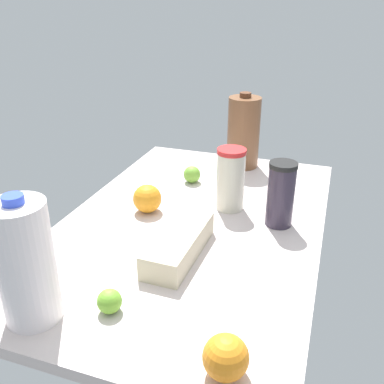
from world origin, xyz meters
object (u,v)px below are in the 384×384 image
at_px(tumbler_cup, 231,179).
at_px(lime_near_front, 109,301).
at_px(shaker_bottle, 281,194).
at_px(egg_carton, 179,244).
at_px(milk_jug, 25,263).
at_px(orange_beside_bowl, 226,357).
at_px(lime_far_back, 192,174).
at_px(chocolate_milk_jug, 243,132).
at_px(orange_loose, 147,199).

bearing_deg(tumbler_cup, lime_near_front, -12.38).
bearing_deg(shaker_bottle, egg_carton, -41.42).
height_order(tumbler_cup, lime_near_front, tumbler_cup).
xyz_separation_m(milk_jug, lime_near_front, (-0.06, 0.15, -0.11)).
bearing_deg(orange_beside_bowl, lime_far_back, -157.08).
xyz_separation_m(chocolate_milk_jug, tumbler_cup, (0.38, 0.05, -0.04)).
bearing_deg(orange_beside_bowl, shaker_bottle, 179.38).
xyz_separation_m(egg_carton, orange_beside_bowl, (0.34, 0.22, 0.01)).
height_order(tumbler_cup, orange_loose, tumbler_cup).
bearing_deg(chocolate_milk_jug, egg_carton, -1.10).
xyz_separation_m(lime_far_back, lime_near_front, (0.72, 0.06, -0.00)).
bearing_deg(egg_carton, orange_loose, -136.56).
xyz_separation_m(shaker_bottle, milk_jug, (0.57, -0.43, 0.04)).
bearing_deg(chocolate_milk_jug, orange_beside_bowl, 11.25).
xyz_separation_m(egg_carton, shaker_bottle, (-0.25, 0.22, 0.07)).
xyz_separation_m(lime_far_back, orange_beside_bowl, (0.80, 0.34, 0.01)).
xyz_separation_m(shaker_bottle, orange_beside_bowl, (0.59, -0.01, -0.06)).
relative_size(shaker_bottle, milk_jug, 0.68).
relative_size(lime_far_back, orange_loose, 0.69).
xyz_separation_m(shaker_bottle, lime_far_back, (-0.21, -0.34, -0.07)).
bearing_deg(egg_carton, shaker_bottle, 139.85).
relative_size(chocolate_milk_jug, lime_far_back, 4.73).
height_order(milk_jug, lime_near_front, milk_jug).
relative_size(shaker_bottle, tumbler_cup, 0.98).
bearing_deg(orange_beside_bowl, lime_near_front, -106.63).
bearing_deg(egg_carton, chocolate_milk_jug, -179.83).
xyz_separation_m(shaker_bottle, orange_loose, (0.05, -0.40, -0.05)).
height_order(shaker_bottle, orange_loose, shaker_bottle).
bearing_deg(shaker_bottle, lime_far_back, -121.15).
height_order(chocolate_milk_jug, shaker_bottle, chocolate_milk_jug).
bearing_deg(milk_jug, egg_carton, 146.72).
relative_size(egg_carton, lime_near_front, 5.13).
relative_size(shaker_bottle, lime_near_front, 3.59).
bearing_deg(lime_near_front, egg_carton, 165.82).
bearing_deg(egg_carton, tumbler_cup, 170.42).
distance_m(orange_beside_bowl, orange_loose, 0.67).
bearing_deg(shaker_bottle, chocolate_milk_jug, -154.01).
height_order(orange_beside_bowl, orange_loose, orange_loose).
xyz_separation_m(egg_carton, lime_far_back, (-0.46, -0.12, -0.00)).
distance_m(chocolate_milk_jug, egg_carton, 0.69).
xyz_separation_m(egg_carton, tumbler_cup, (-0.31, 0.06, 0.07)).
bearing_deg(milk_jug, orange_loose, 176.73).
relative_size(shaker_bottle, orange_beside_bowl, 2.31).
bearing_deg(lime_far_back, orange_beside_bowl, 22.92).
xyz_separation_m(egg_carton, lime_near_front, (0.25, -0.06, -0.01)).
distance_m(chocolate_milk_jug, orange_loose, 0.53).
height_order(shaker_bottle, milk_jug, milk_jug).
xyz_separation_m(chocolate_milk_jug, milk_jug, (1.00, -0.22, -0.00)).
distance_m(chocolate_milk_jug, shaker_bottle, 0.48).
bearing_deg(chocolate_milk_jug, lime_near_front, -4.73).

